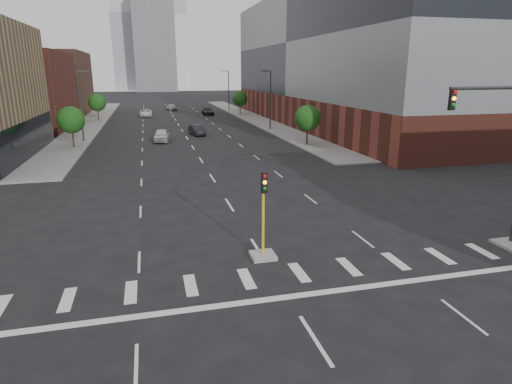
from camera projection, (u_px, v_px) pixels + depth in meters
name	position (u px, v px, depth m)	size (l,w,h in m)	color
ground	(340.00, 378.00, 12.95)	(400.00, 400.00, 0.00)	black
sidewalk_left_far	(93.00, 121.00, 78.46)	(5.00, 92.00, 0.15)	gray
sidewalk_right_far	(251.00, 117.00, 85.50)	(5.00, 92.00, 0.15)	gray
building_left_far_b	(37.00, 83.00, 90.57)	(20.00, 24.00, 13.00)	brown
building_right_main	(353.00, 59.00, 72.86)	(24.00, 70.00, 22.00)	brown
tower_left	(135.00, 15.00, 206.83)	(22.00, 22.00, 70.00)	#B2B7BC
tower_right	(168.00, 15.00, 247.01)	(20.00, 20.00, 80.00)	#B2B7BC
tower_mid	(154.00, 41.00, 193.58)	(18.00, 18.00, 44.00)	slate
median_traffic_signal	(263.00, 240.00, 21.05)	(1.20, 1.20, 4.40)	#999993
streetlight_right_a	(270.00, 98.00, 66.05)	(1.60, 0.22, 9.07)	#2D2D30
streetlight_right_b	(228.00, 89.00, 98.71)	(1.60, 0.22, 9.07)	#2D2D30
streetlight_left	(81.00, 103.00, 55.09)	(1.60, 0.22, 9.07)	#2D2D30
tree_left_near	(71.00, 120.00, 50.73)	(3.20, 3.20, 4.85)	#382619
tree_left_far	(97.00, 103.00, 78.72)	(3.20, 3.20, 4.85)	#382619
tree_right_near	(308.00, 118.00, 52.63)	(3.20, 3.20, 4.85)	#382619
tree_right_far	(240.00, 99.00, 89.96)	(3.20, 3.20, 4.85)	#382619
car_near_left	(162.00, 135.00, 56.37)	(1.94, 4.82, 1.64)	silver
car_mid_right	(197.00, 130.00, 61.91)	(1.54, 4.40, 1.45)	black
car_far_left	(146.00, 113.00, 87.78)	(2.39, 5.18, 1.44)	white
car_deep_right	(208.00, 111.00, 90.52)	(2.12, 5.22, 1.52)	black
car_distant	(171.00, 107.00, 100.99)	(1.87, 4.65, 1.59)	#AAA9AE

